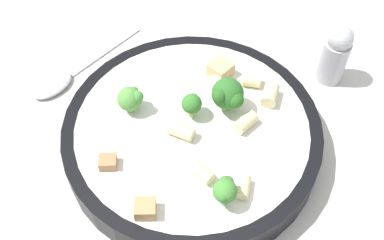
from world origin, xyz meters
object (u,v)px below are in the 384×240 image
at_px(pasta_bowl, 192,134).
at_px(rigatoni_1, 221,87).
at_px(rigatoni_2, 245,122).
at_px(broccoli_floret_2, 225,190).
at_px(chicken_chunk_2, 108,162).
at_px(broccoli_floret_0, 192,103).
at_px(rigatoni_3, 243,187).
at_px(rigatoni_5, 252,80).
at_px(chicken_chunk_1, 145,209).
at_px(rigatoni_6, 203,173).
at_px(pepper_shaker, 335,54).
at_px(broccoli_floret_3, 228,95).
at_px(spoon, 66,75).
at_px(broccoli_floret_1, 131,99).
at_px(rigatoni_4, 179,129).
at_px(chicken_chunk_0, 221,70).
at_px(rigatoni_0, 270,95).

distance_m(pasta_bowl, rigatoni_1, 0.06).
height_order(pasta_bowl, rigatoni_2, rigatoni_2).
relative_size(broccoli_floret_2, chicken_chunk_2, 1.92).
distance_m(broccoli_floret_0, rigatoni_3, 0.11).
xyz_separation_m(rigatoni_3, chicken_chunk_2, (-0.07, 0.12, -0.00)).
bearing_deg(rigatoni_5, chicken_chunk_1, -172.37).
bearing_deg(rigatoni_6, pepper_shaker, -1.50).
bearing_deg(broccoli_floret_3, spoon, 109.83).
bearing_deg(broccoli_floret_1, rigatoni_3, -89.11).
distance_m(broccoli_floret_2, rigatoni_2, 0.10).
bearing_deg(rigatoni_3, chicken_chunk_2, 119.99).
height_order(pasta_bowl, rigatoni_6, rigatoni_6).
bearing_deg(spoon, broccoli_floret_1, -88.84).
xyz_separation_m(broccoli_floret_2, rigatoni_6, (0.01, 0.03, -0.02)).
bearing_deg(broccoli_floret_1, rigatoni_1, -32.69).
relative_size(broccoli_floret_3, rigatoni_2, 1.64).
xyz_separation_m(rigatoni_1, rigatoni_2, (-0.02, -0.05, 0.00)).
xyz_separation_m(broccoli_floret_2, rigatoni_5, (0.14, 0.07, -0.01)).
bearing_deg(broccoli_floret_1, spoon, 91.16).
height_order(rigatoni_4, chicken_chunk_1, same).
relative_size(chicken_chunk_2, spoon, 0.10).
relative_size(broccoli_floret_0, broccoli_floret_2, 0.91).
xyz_separation_m(rigatoni_1, rigatoni_6, (-0.10, -0.06, -0.00)).
relative_size(rigatoni_3, chicken_chunk_2, 1.30).
relative_size(broccoli_floret_3, chicken_chunk_1, 2.13).
distance_m(broccoli_floret_1, rigatoni_2, 0.13).
height_order(rigatoni_1, rigatoni_5, same).
bearing_deg(broccoli_floret_0, rigatoni_4, -166.56).
distance_m(chicken_chunk_0, pepper_shaker, 0.15).
relative_size(broccoli_floret_3, rigatoni_0, 1.64).
bearing_deg(rigatoni_2, broccoli_floret_1, 121.34).
xyz_separation_m(broccoli_floret_0, chicken_chunk_1, (-0.12, -0.05, -0.01)).
bearing_deg(spoon, rigatoni_1, -63.62).
distance_m(rigatoni_0, spoon, 0.26).
bearing_deg(chicken_chunk_2, broccoli_floret_1, 28.00).
height_order(rigatoni_2, chicken_chunk_1, same).
bearing_deg(rigatoni_1, pepper_shaker, -26.05).
height_order(rigatoni_0, chicken_chunk_2, rigatoni_0).
distance_m(rigatoni_2, pepper_shaker, 0.16).
xyz_separation_m(rigatoni_2, rigatoni_3, (-0.06, -0.05, -0.00)).
distance_m(rigatoni_3, rigatoni_5, 0.14).
xyz_separation_m(rigatoni_1, rigatoni_4, (-0.08, -0.01, -0.00)).
height_order(chicken_chunk_1, pepper_shaker, pepper_shaker).
xyz_separation_m(rigatoni_6, chicken_chunk_1, (-0.07, 0.01, 0.00)).
bearing_deg(rigatoni_6, broccoli_floret_3, 24.84).
xyz_separation_m(broccoli_floret_3, spoon, (-0.07, 0.20, -0.06)).
height_order(rigatoni_5, spoon, rigatoni_5).
relative_size(chicken_chunk_1, spoon, 0.11).
distance_m(broccoli_floret_2, rigatoni_0, 0.14).
xyz_separation_m(broccoli_floret_0, rigatoni_5, (0.08, -0.02, -0.01)).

